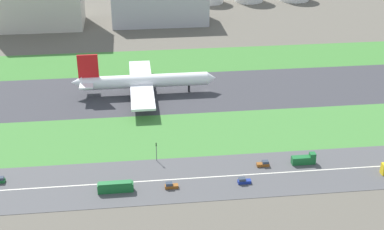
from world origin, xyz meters
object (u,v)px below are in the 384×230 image
Objects in this scene: airliner at (142,81)px; hangar_building at (159,3)px; traffic_light at (156,150)px; truck_1 at (304,160)px; bus_0 at (116,187)px; car_3 at (244,181)px; car_4 at (171,186)px; car_0 at (264,164)px.

hangar_building reaches higher than airliner.
traffic_light is at bearing -87.23° from airliner.
truck_1 is 66.85m from bus_0.
traffic_light reaches higher than truck_1.
car_3 is at bearing -32.75° from traffic_light.
airliner is at bearing -97.62° from hangar_building.
bus_0 is 2.64× the size of car_4.
car_3 is 42.37m from bus_0.
car_3 is 192.97m from hangar_building.
bus_0 is at bearing -169.01° from car_0.
car_4 is 0.61× the size of traffic_light.
airliner is at bearing -98.38° from bus_0.
car_3 is 0.07× the size of hangar_building.
bus_0 reaches higher than car_4.
car_4 is (18.00, 0.00, -0.90)m from bus_0.
car_3 is at bearing -180.00° from bus_0.
traffic_light reaches higher than car_4.
airliner is at bearing 92.77° from traffic_light.
hangar_building is at bearing -92.61° from car_4.
truck_1 reaches higher than bus_0.
truck_1 is at bearing -168.25° from car_4.
car_0 is at bearing -169.01° from bus_0.
airliner is 9.03× the size of traffic_light.
bus_0 reaches higher than car_3.
traffic_light is at bearing -78.67° from car_4.
car_0 is 0.61× the size of traffic_light.
hangar_building reaches higher than car_3.
traffic_light is (2.91, -60.01, -1.94)m from airliner.
car_4 is 192.53m from hangar_building.
car_4 is at bearing -163.37° from car_0.
truck_1 reaches higher than car_3.
car_3 is at bearing -157.15° from truck_1.
airliner is at bearing -85.23° from car_4.
car_3 is at bearing -85.35° from hangar_building.
bus_0 is at bearing -97.93° from hangar_building.
bus_0 is 1.61× the size of traffic_light.
bus_0 is at bearing 0.00° from car_3.
traffic_light is 0.12× the size of hangar_building.
hangar_building is (15.25, 114.00, 6.05)m from airliner.
bus_0 reaches higher than car_0.
hangar_building is (26.74, 192.00, 10.46)m from bus_0.
hangar_building is at bearing 82.38° from airliner.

